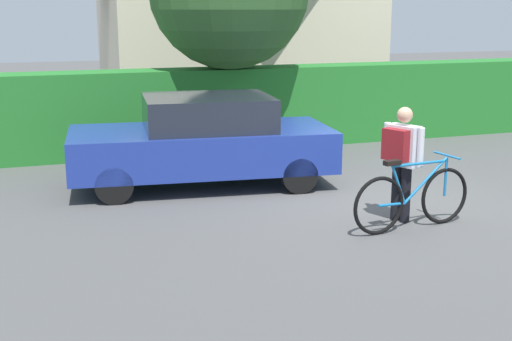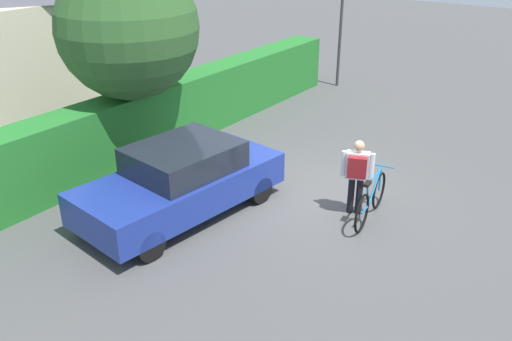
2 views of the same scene
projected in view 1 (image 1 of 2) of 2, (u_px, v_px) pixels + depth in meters
ground_plane at (376, 199)px, 10.46m from camera, size 60.00×60.00×0.00m
hedge_row at (272, 106)px, 14.43m from camera, size 14.57×0.90×1.65m
house_distant at (239, 12)px, 19.04m from camera, size 7.61×4.30×5.33m
parked_car_near at (203, 140)px, 11.14m from camera, size 4.36×2.30×1.46m
bicycle at (413, 198)px, 8.98m from camera, size 1.83×0.50×0.96m
person_rider at (401, 154)px, 9.18m from camera, size 0.47×0.60×1.56m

